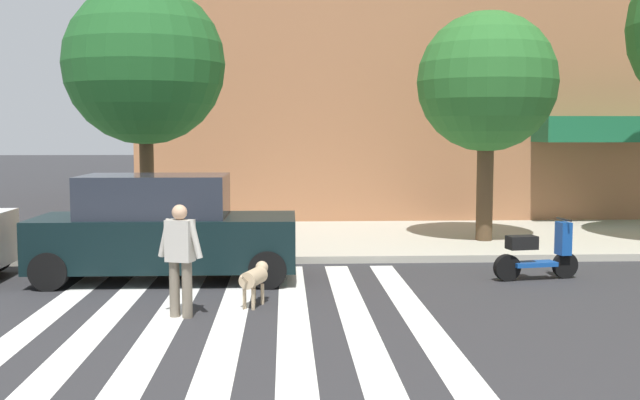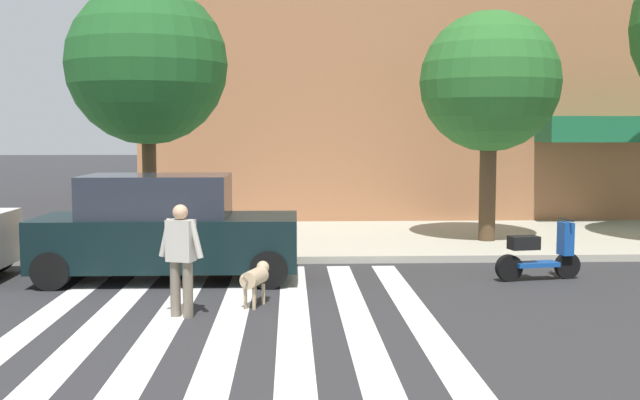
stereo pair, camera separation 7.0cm
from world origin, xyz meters
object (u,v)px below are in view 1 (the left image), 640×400
Objects in this scene: street_tree_nearest at (145,65)px; street_tree_middle at (487,83)px; parked_scooter at (537,253)px; dog_on_leash at (255,278)px; pedestrian_dog_walker at (180,254)px; parked_car_behind_first at (163,230)px.

street_tree_nearest is 1.07× the size of street_tree_middle.
dog_on_leash is at bearing -160.05° from parked_scooter.
parked_scooter is at bearing -22.23° from street_tree_nearest.
street_tree_middle is 5.66× the size of dog_on_leash.
street_tree_middle is (0.09, 3.94, 3.32)m from parked_scooter.
pedestrian_dog_walker is (-6.16, -6.43, -2.87)m from street_tree_middle.
parked_scooter is at bearing -91.37° from street_tree_middle.
street_tree_nearest reaches higher than street_tree_middle.
parked_car_behind_first reaches higher than parked_scooter.
parked_scooter is at bearing -2.34° from parked_car_behind_first.
parked_scooter is 5.35m from dog_on_leash.
dog_on_leash is at bearing 32.49° from pedestrian_dog_walker.
street_tree_nearest is at bearing -173.59° from street_tree_middle.
dog_on_leash is at bearing -50.65° from parked_car_behind_first.
parked_scooter is 6.57m from pedestrian_dog_walker.
street_tree_nearest is at bearing 117.08° from dog_on_leash.
pedestrian_dog_walker is 1.32m from dog_on_leash.
parked_scooter is at bearing 19.95° from dog_on_leash.
street_tree_nearest is (-0.79, 2.80, 3.18)m from parked_car_behind_first.
street_tree_middle is at bearing 6.41° from street_tree_nearest.
street_tree_nearest is 3.46× the size of pedestrian_dog_walker.
street_tree_middle reaches higher than parked_car_behind_first.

